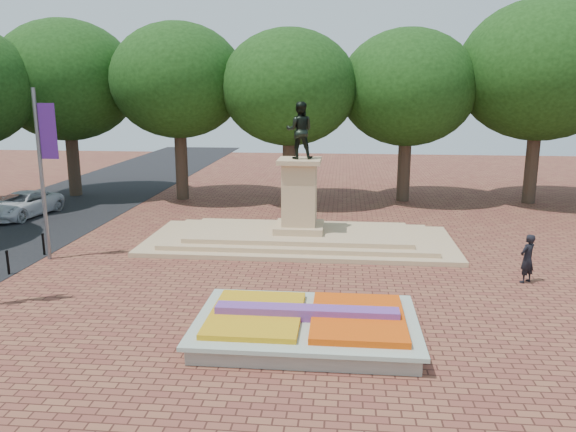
% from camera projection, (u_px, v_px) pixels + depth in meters
% --- Properties ---
extents(ground, '(90.00, 90.00, 0.00)m').
position_uv_depth(ground, '(280.00, 309.00, 18.10)').
color(ground, brown).
rests_on(ground, ground).
extents(flower_bed, '(6.30, 4.30, 0.91)m').
position_uv_depth(flower_bed, '(307.00, 325.00, 15.98)').
color(flower_bed, gray).
rests_on(flower_bed, ground).
extents(monument, '(14.00, 6.00, 6.40)m').
position_uv_depth(monument, '(299.00, 224.00, 25.67)').
color(monument, tan).
rests_on(monument, ground).
extents(tree_row_back, '(44.80, 8.80, 10.43)m').
position_uv_depth(tree_row_back, '(351.00, 93.00, 33.87)').
color(tree_row_back, '#3B2C20').
rests_on(tree_row_back, ground).
extents(van, '(2.91, 5.20, 1.37)m').
position_uv_depth(van, '(22.00, 205.00, 31.05)').
color(van, silver).
rests_on(van, ground).
extents(pedestrian, '(0.79, 0.75, 1.82)m').
position_uv_depth(pedestrian, '(527.00, 259.00, 20.41)').
color(pedestrian, black).
rests_on(pedestrian, ground).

